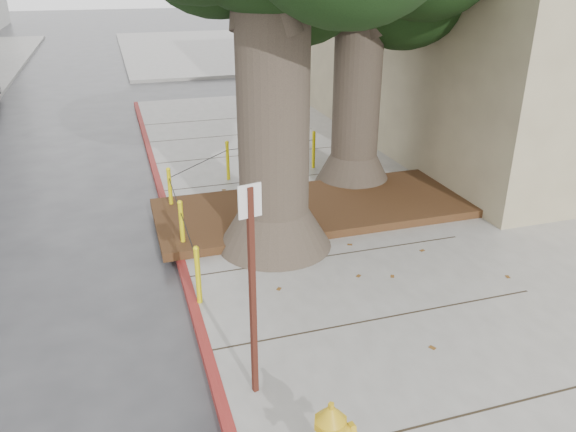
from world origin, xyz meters
name	(u,v)px	position (x,y,z in m)	size (l,w,h in m)	color
ground	(348,333)	(0.00, 0.00, 0.00)	(140.00, 140.00, 0.00)	#28282B
sidewalk_main	(567,211)	(6.00, 2.50, 0.07)	(16.00, 26.00, 0.15)	slate
sidewalk_far	(251,47)	(6.00, 30.00, 0.07)	(16.00, 20.00, 0.15)	slate
curb_red	(182,267)	(-2.00, 2.50, 0.07)	(0.14, 26.00, 0.16)	maroon
planter_bed	(315,208)	(0.90, 3.90, 0.23)	(6.40, 2.60, 0.16)	black
bollard_ring	(224,189)	(-0.87, 4.38, 0.66)	(3.79, 5.39, 0.95)	#D4C30B
signpost	(252,282)	(-1.58, -0.91, 1.63)	(0.26, 0.08, 2.61)	#471911
car_silver	(309,68)	(5.67, 17.87, 0.63)	(1.49, 3.70, 1.26)	#9B9A9F
car_red	(414,65)	(10.43, 17.10, 0.68)	(1.44, 4.13, 1.36)	maroon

